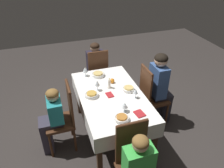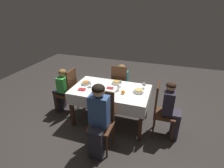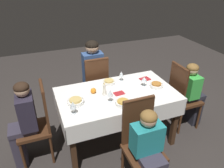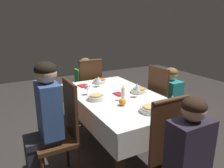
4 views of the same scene
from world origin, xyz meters
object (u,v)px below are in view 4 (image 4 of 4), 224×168
candle_centerpiece (123,95)px  person_child_green (85,86)px  bowl_north (96,97)px  bowl_south (139,90)px  chair_west (176,161)px  wine_glass_north (87,86)px  bowl_west (151,109)px  chair_north (62,130)px  chair_east (89,89)px  bowl_east (100,81)px  person_child_teal (173,100)px  orange_fruit (122,102)px  chair_south (163,103)px  dining_table (118,103)px  person_child_dark (195,168)px  wine_glass_south (137,87)px  napkin_spare_side (119,94)px  wine_glass_west (172,100)px  napkin_red_folded (84,86)px  wine_glass_east (98,79)px  person_adult_denim (44,119)px

candle_centerpiece → person_child_green: bearing=-3.7°
person_child_green → bowl_north: person_child_green is taller
person_child_green → bowl_south: 1.21m
chair_west → bowl_north: chair_west is taller
wine_glass_north → bowl_west: size_ratio=0.72×
chair_north → chair_east: 1.27m
wine_glass_north → bowl_east: 0.49m
person_child_teal → orange_fruit: size_ratio=14.20×
chair_south → bowl_west: (-0.53, 0.62, 0.24)m
dining_table → orange_fruit: size_ratio=21.16×
wine_glass_north → candle_centerpiece: size_ratio=0.86×
dining_table → person_child_dark: (-1.13, 0.06, -0.07)m
wine_glass_north → wine_glass_south: (-0.33, -0.43, 0.01)m
person_child_dark → bowl_west: person_child_dark is taller
person_child_teal → napkin_spare_side: 0.84m
candle_centerpiece → napkin_spare_side: size_ratio=1.23×
bowl_west → bowl_east: bearing=-0.1°
person_child_teal → bowl_west: (-0.53, 0.79, 0.24)m
wine_glass_west → orange_fruit: (0.32, 0.33, -0.07)m
chair_north → person_child_dark: 1.21m
chair_north → napkin_spare_side: 0.73m
person_child_teal → napkin_red_folded: size_ratio=6.64×
person_child_dark → bowl_south: size_ratio=5.96×
bowl_south → napkin_red_folded: bearing=40.7°
bowl_south → bowl_west: size_ratio=0.92×
napkin_spare_side → wine_glass_east: bearing=10.1°
person_child_teal → person_adult_denim: bearing=92.8°
person_child_teal → person_child_green: size_ratio=0.98×
chair_south → chair_east: (0.97, 0.61, 0.00)m
bowl_east → person_child_green: bearing=-1.5°
napkin_red_folded → chair_north: bearing=141.6°
napkin_spare_side → person_child_dark: bearing=176.0°
person_child_teal → bowl_west: 0.98m
wine_glass_north → chair_north: bearing=124.3°
person_adult_denim → wine_glass_north: person_adult_denim is taller
chair_north → person_adult_denim: 0.21m
person_child_green → napkin_red_folded: 0.71m
chair_north → person_child_teal: chair_north is taller
person_child_teal → wine_glass_south: size_ratio=6.20×
wine_glass_west → candle_centerpiece: bearing=29.9°
chair_south → candle_centerpiece: chair_south is taller
dining_table → bowl_north: bowl_north is taller
bowl_north → napkin_spare_side: size_ratio=1.31×
wine_glass_south → wine_glass_west: (-0.45, -0.07, -0.01)m
bowl_north → chair_south: bearing=-89.4°
bowl_west → wine_glass_west: (-0.07, -0.19, 0.08)m
person_child_teal → bowl_east: size_ratio=5.67×
person_adult_denim → person_child_green: (1.22, -0.87, -0.13)m
bowl_north → napkin_red_folded: bearing=-7.1°
chair_south → person_child_green: (1.13, 0.61, 0.01)m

